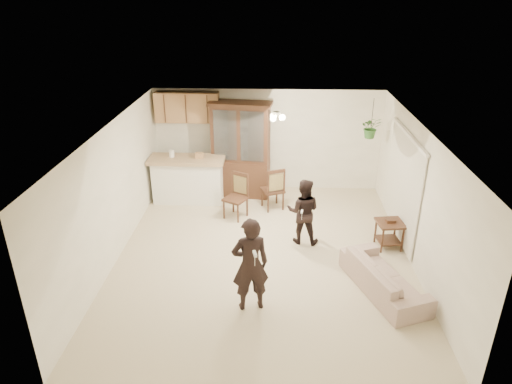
{
  "coord_description": "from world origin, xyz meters",
  "views": [
    {
      "loc": [
        0.18,
        -7.46,
        4.71
      ],
      "look_at": [
        -0.16,
        0.4,
        1.14
      ],
      "focal_mm": 32.0,
      "sensor_mm": 36.0,
      "label": 1
    }
  ],
  "objects_px": {
    "china_hutch": "(241,151)",
    "chair_hutch_left": "(236,206)",
    "child": "(303,211)",
    "side_table": "(389,234)",
    "sofa": "(385,272)",
    "chair_hutch_right": "(273,197)",
    "adult": "(250,259)",
    "chair_bar": "(210,189)"
  },
  "relations": [
    {
      "from": "child",
      "to": "china_hutch",
      "type": "xyz_separation_m",
      "value": [
        -1.38,
        2.24,
        0.46
      ]
    },
    {
      "from": "china_hutch",
      "to": "chair_hutch_left",
      "type": "relative_size",
      "value": 2.27
    },
    {
      "from": "adult",
      "to": "chair_hutch_left",
      "type": "xyz_separation_m",
      "value": [
        -0.5,
        3.09,
        -0.62
      ]
    },
    {
      "from": "child",
      "to": "chair_bar",
      "type": "relative_size",
      "value": 1.45
    },
    {
      "from": "side_table",
      "to": "sofa",
      "type": "bearing_deg",
      "value": -105.34
    },
    {
      "from": "side_table",
      "to": "child",
      "type": "bearing_deg",
      "value": 175.34
    },
    {
      "from": "china_hutch",
      "to": "side_table",
      "type": "distance_m",
      "value": 3.97
    },
    {
      "from": "sofa",
      "to": "chair_bar",
      "type": "bearing_deg",
      "value": 23.91
    },
    {
      "from": "china_hutch",
      "to": "adult",
      "type": "bearing_deg",
      "value": -76.88
    },
    {
      "from": "chair_hutch_left",
      "to": "side_table",
      "type": "bearing_deg",
      "value": 8.66
    },
    {
      "from": "child",
      "to": "chair_hutch_left",
      "type": "distance_m",
      "value": 1.78
    },
    {
      "from": "adult",
      "to": "chair_hutch_right",
      "type": "relative_size",
      "value": 1.77
    },
    {
      "from": "sofa",
      "to": "chair_hutch_right",
      "type": "bearing_deg",
      "value": 11.12
    },
    {
      "from": "side_table",
      "to": "chair_hutch_right",
      "type": "relative_size",
      "value": 0.6
    },
    {
      "from": "child",
      "to": "chair_hutch_right",
      "type": "relative_size",
      "value": 1.33
    },
    {
      "from": "child",
      "to": "chair_hutch_left",
      "type": "height_order",
      "value": "child"
    },
    {
      "from": "chair_bar",
      "to": "adult",
      "type": "bearing_deg",
      "value": -100.87
    },
    {
      "from": "side_table",
      "to": "chair_bar",
      "type": "xyz_separation_m",
      "value": [
        -3.8,
        2.03,
        -0.02
      ]
    },
    {
      "from": "china_hutch",
      "to": "child",
      "type": "bearing_deg",
      "value": -51.22
    },
    {
      "from": "sofa",
      "to": "side_table",
      "type": "bearing_deg",
      "value": -35.97
    },
    {
      "from": "chair_hutch_left",
      "to": "chair_hutch_right",
      "type": "height_order",
      "value": "chair_hutch_right"
    },
    {
      "from": "child",
      "to": "chair_bar",
      "type": "distance_m",
      "value": 2.87
    },
    {
      "from": "china_hutch",
      "to": "chair_hutch_left",
      "type": "xyz_separation_m",
      "value": [
        -0.04,
        -1.25,
        -0.85
      ]
    },
    {
      "from": "china_hutch",
      "to": "chair_hutch_right",
      "type": "bearing_deg",
      "value": -36.78
    },
    {
      "from": "chair_bar",
      "to": "chair_hutch_left",
      "type": "height_order",
      "value": "chair_hutch_left"
    },
    {
      "from": "chair_hutch_right",
      "to": "side_table",
      "type": "bearing_deg",
      "value": 120.95
    },
    {
      "from": "china_hutch",
      "to": "side_table",
      "type": "xyz_separation_m",
      "value": [
        3.06,
        -2.38,
        -0.85
      ]
    },
    {
      "from": "chair_hutch_left",
      "to": "chair_bar",
      "type": "bearing_deg",
      "value": 156.48
    },
    {
      "from": "sofa",
      "to": "child",
      "type": "distance_m",
      "value": 2.05
    },
    {
      "from": "adult",
      "to": "side_table",
      "type": "xyz_separation_m",
      "value": [
        2.6,
        1.96,
        -0.62
      ]
    },
    {
      "from": "adult",
      "to": "child",
      "type": "bearing_deg",
      "value": -127.48
    },
    {
      "from": "chair_bar",
      "to": "child",
      "type": "bearing_deg",
      "value": -69.27
    },
    {
      "from": "child",
      "to": "side_table",
      "type": "height_order",
      "value": "child"
    },
    {
      "from": "side_table",
      "to": "chair_bar",
      "type": "distance_m",
      "value": 4.3
    },
    {
      "from": "chair_bar",
      "to": "chair_hutch_right",
      "type": "height_order",
      "value": "chair_hutch_right"
    },
    {
      "from": "child",
      "to": "adult",
      "type": "bearing_deg",
      "value": 74.62
    },
    {
      "from": "side_table",
      "to": "chair_bar",
      "type": "relative_size",
      "value": 0.65
    },
    {
      "from": "side_table",
      "to": "china_hutch",
      "type": "bearing_deg",
      "value": 142.18
    },
    {
      "from": "adult",
      "to": "chair_hutch_left",
      "type": "relative_size",
      "value": 1.78
    },
    {
      "from": "chair_hutch_right",
      "to": "adult",
      "type": "bearing_deg",
      "value": 61.47
    },
    {
      "from": "adult",
      "to": "chair_bar",
      "type": "height_order",
      "value": "adult"
    },
    {
      "from": "china_hutch",
      "to": "chair_hutch_left",
      "type": "height_order",
      "value": "china_hutch"
    }
  ]
}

